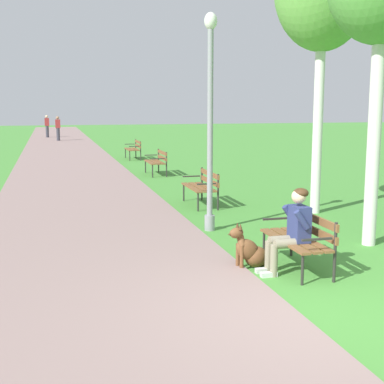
{
  "coord_description": "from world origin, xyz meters",
  "views": [
    {
      "loc": [
        -3.02,
        -5.51,
        2.44
      ],
      "look_at": [
        -0.62,
        3.66,
        0.9
      ],
      "focal_mm": 50.7,
      "sensor_mm": 36.0,
      "label": 1
    }
  ],
  "objects_px": {
    "park_bench_mid": "(202,185)",
    "pedestrian_distant": "(58,129)",
    "park_bench_near": "(301,236)",
    "lamp_post_near": "(210,121)",
    "park_bench_furthest": "(134,148)",
    "pedestrian_further_distant": "(47,126)",
    "park_bench_far": "(157,160)",
    "person_seated_on_near_bench": "(292,227)",
    "dog_brown": "(250,251)"
  },
  "relations": [
    {
      "from": "park_bench_near",
      "to": "pedestrian_distant",
      "type": "height_order",
      "value": "pedestrian_distant"
    },
    {
      "from": "person_seated_on_near_bench",
      "to": "park_bench_mid",
      "type": "bearing_deg",
      "value": 87.95
    },
    {
      "from": "dog_brown",
      "to": "park_bench_mid",
      "type": "bearing_deg",
      "value": 82.24
    },
    {
      "from": "park_bench_furthest",
      "to": "pedestrian_further_distant",
      "type": "relative_size",
      "value": 0.91
    },
    {
      "from": "park_bench_far",
      "to": "pedestrian_further_distant",
      "type": "height_order",
      "value": "pedestrian_further_distant"
    },
    {
      "from": "park_bench_mid",
      "to": "park_bench_furthest",
      "type": "xyz_separation_m",
      "value": [
        0.09,
        11.54,
        0.0
      ]
    },
    {
      "from": "pedestrian_distant",
      "to": "pedestrian_further_distant",
      "type": "height_order",
      "value": "same"
    },
    {
      "from": "lamp_post_near",
      "to": "park_bench_furthest",
      "type": "bearing_deg",
      "value": 87.29
    },
    {
      "from": "dog_brown",
      "to": "pedestrian_further_distant",
      "type": "relative_size",
      "value": 0.5
    },
    {
      "from": "park_bench_near",
      "to": "pedestrian_further_distant",
      "type": "relative_size",
      "value": 0.91
    },
    {
      "from": "park_bench_mid",
      "to": "pedestrian_distant",
      "type": "xyz_separation_m",
      "value": [
        -2.99,
        24.65,
        0.33
      ]
    },
    {
      "from": "park_bench_furthest",
      "to": "person_seated_on_near_bench",
      "type": "distance_m",
      "value": 17.01
    },
    {
      "from": "pedestrian_distant",
      "to": "pedestrian_further_distant",
      "type": "relative_size",
      "value": 1.0
    },
    {
      "from": "park_bench_near",
      "to": "park_bench_mid",
      "type": "bearing_deg",
      "value": 90.12
    },
    {
      "from": "pedestrian_distant",
      "to": "person_seated_on_near_bench",
      "type": "bearing_deg",
      "value": -84.7
    },
    {
      "from": "park_bench_far",
      "to": "park_bench_mid",
      "type": "bearing_deg",
      "value": -90.5
    },
    {
      "from": "park_bench_far",
      "to": "lamp_post_near",
      "type": "distance_m",
      "value": 8.73
    },
    {
      "from": "park_bench_mid",
      "to": "park_bench_furthest",
      "type": "bearing_deg",
      "value": 89.57
    },
    {
      "from": "person_seated_on_near_bench",
      "to": "park_bench_furthest",
      "type": "bearing_deg",
      "value": 89.05
    },
    {
      "from": "lamp_post_near",
      "to": "pedestrian_distant",
      "type": "height_order",
      "value": "lamp_post_near"
    },
    {
      "from": "dog_brown",
      "to": "lamp_post_near",
      "type": "xyz_separation_m",
      "value": [
        0.11,
        2.51,
        1.87
      ]
    },
    {
      "from": "park_bench_near",
      "to": "pedestrian_further_distant",
      "type": "xyz_separation_m",
      "value": [
        -3.71,
        33.87,
        0.33
      ]
    },
    {
      "from": "park_bench_far",
      "to": "pedestrian_distant",
      "type": "distance_m",
      "value": 18.93
    },
    {
      "from": "dog_brown",
      "to": "lamp_post_near",
      "type": "relative_size",
      "value": 0.2
    },
    {
      "from": "park_bench_far",
      "to": "dog_brown",
      "type": "distance_m",
      "value": 11.09
    },
    {
      "from": "dog_brown",
      "to": "park_bench_near",
      "type": "bearing_deg",
      "value": -19.01
    },
    {
      "from": "person_seated_on_near_bench",
      "to": "pedestrian_distant",
      "type": "bearing_deg",
      "value": 95.3
    },
    {
      "from": "park_bench_far",
      "to": "pedestrian_further_distant",
      "type": "bearing_deg",
      "value": 99.43
    },
    {
      "from": "lamp_post_near",
      "to": "park_bench_mid",
      "type": "bearing_deg",
      "value": 77.3
    },
    {
      "from": "park_bench_far",
      "to": "pedestrian_further_distant",
      "type": "xyz_separation_m",
      "value": [
        -3.75,
        22.56,
        0.33
      ]
    },
    {
      "from": "lamp_post_near",
      "to": "pedestrian_distant",
      "type": "distance_m",
      "value": 27.37
    },
    {
      "from": "park_bench_mid",
      "to": "pedestrian_distant",
      "type": "distance_m",
      "value": 24.84
    },
    {
      "from": "pedestrian_distant",
      "to": "lamp_post_near",
      "type": "bearing_deg",
      "value": -84.95
    },
    {
      "from": "park_bench_far",
      "to": "person_seated_on_near_bench",
      "type": "bearing_deg",
      "value": -91.24
    },
    {
      "from": "park_bench_near",
      "to": "lamp_post_near",
      "type": "distance_m",
      "value": 3.25
    },
    {
      "from": "pedestrian_further_distant",
      "to": "park_bench_mid",
      "type": "bearing_deg",
      "value": -82.62
    },
    {
      "from": "park_bench_mid",
      "to": "pedestrian_distant",
      "type": "height_order",
      "value": "pedestrian_distant"
    },
    {
      "from": "park_bench_near",
      "to": "park_bench_far",
      "type": "height_order",
      "value": "same"
    },
    {
      "from": "dog_brown",
      "to": "person_seated_on_near_bench",
      "type": "bearing_deg",
      "value": -37.45
    },
    {
      "from": "park_bench_far",
      "to": "person_seated_on_near_bench",
      "type": "height_order",
      "value": "person_seated_on_near_bench"
    },
    {
      "from": "park_bench_far",
      "to": "park_bench_furthest",
      "type": "relative_size",
      "value": 1.0
    },
    {
      "from": "park_bench_far",
      "to": "lamp_post_near",
      "type": "relative_size",
      "value": 0.36
    },
    {
      "from": "park_bench_mid",
      "to": "pedestrian_further_distant",
      "type": "bearing_deg",
      "value": 97.38
    },
    {
      "from": "park_bench_near",
      "to": "person_seated_on_near_bench",
      "type": "xyz_separation_m",
      "value": [
        -0.21,
        -0.14,
        0.17
      ]
    },
    {
      "from": "park_bench_mid",
      "to": "lamp_post_near",
      "type": "height_order",
      "value": "lamp_post_near"
    },
    {
      "from": "park_bench_mid",
      "to": "dog_brown",
      "type": "distance_m",
      "value": 5.14
    },
    {
      "from": "park_bench_mid",
      "to": "dog_brown",
      "type": "bearing_deg",
      "value": -97.76
    },
    {
      "from": "park_bench_near",
      "to": "dog_brown",
      "type": "xyz_separation_m",
      "value": [
        -0.7,
        0.24,
        -0.25
      ]
    },
    {
      "from": "park_bench_far",
      "to": "park_bench_furthest",
      "type": "bearing_deg",
      "value": 89.65
    },
    {
      "from": "park_bench_far",
      "to": "dog_brown",
      "type": "bearing_deg",
      "value": -93.85
    }
  ]
}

